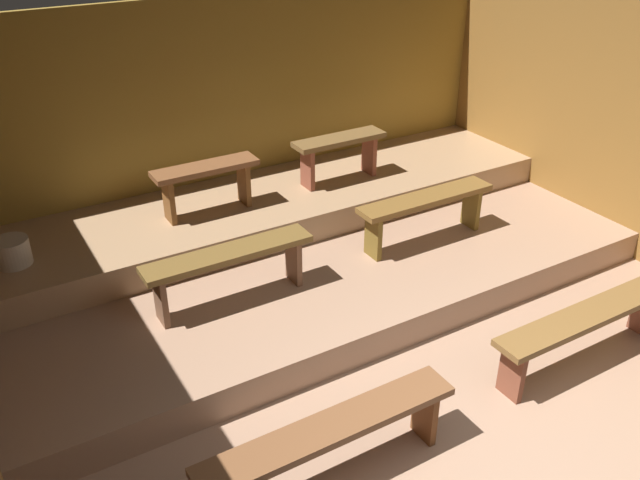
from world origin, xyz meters
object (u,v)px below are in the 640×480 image
bench_lower_right (426,206)px  pail_middle (12,252)px  bench_middle_right (339,148)px  bench_middle_left (206,177)px  bench_floor_right (587,322)px  bench_floor_left (330,436)px  bench_lower_left (229,261)px

bench_lower_right → pail_middle: (-3.53, 1.03, 0.02)m
bench_lower_right → bench_middle_right: (-0.28, 1.11, 0.27)m
bench_middle_left → bench_middle_right: same height
bench_floor_right → bench_lower_right: (-0.15, 1.83, 0.28)m
bench_middle_right → bench_floor_left: bearing=-123.0°
bench_middle_left → bench_middle_right: size_ratio=1.00×
bench_floor_right → bench_lower_left: size_ratio=1.23×
bench_floor_left → bench_lower_left: (0.15, 1.83, 0.28)m
bench_lower_left → bench_middle_right: size_ratio=1.43×
pail_middle → bench_floor_left: bearing=-64.8°
bench_middle_left → bench_floor_right: bearing=-57.0°
bench_lower_left → bench_middle_left: (0.28, 1.11, 0.27)m
bench_lower_left → bench_middle_left: 1.17m
bench_floor_left → pail_middle: bearing=115.2°
bench_middle_left → bench_lower_left: bearing=-104.0°
bench_middle_left → bench_middle_right: bearing=0.0°
bench_floor_left → bench_middle_left: bench_middle_left is taller
bench_floor_right → bench_middle_right: 3.02m
bench_floor_left → bench_lower_right: size_ratio=1.23×
bench_lower_left → bench_lower_right: size_ratio=1.00×
bench_middle_left → pail_middle: size_ratio=3.44×
bench_floor_right → pail_middle: size_ratio=6.06×
bench_floor_right → bench_lower_right: bench_lower_right is taller
bench_lower_right → pail_middle: size_ratio=4.92×
bench_middle_right → pail_middle: 3.26m
bench_lower_right → bench_middle_left: 2.09m
bench_lower_left → bench_lower_right: 2.03m
bench_floor_left → bench_middle_left: 3.02m
bench_lower_right → pail_middle: bearing=163.8°
pail_middle → bench_lower_left: bearing=-34.5°
bench_middle_right → bench_floor_right: bearing=-81.6°
bench_middle_right → pail_middle: (-3.25, -0.08, -0.25)m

